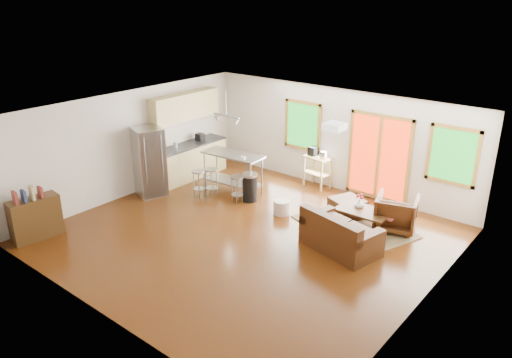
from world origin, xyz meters
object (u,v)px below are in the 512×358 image
Objects in this scene: island at (233,166)px; kitchen_cart at (317,161)px; rug at (354,226)px; loveseat at (339,235)px; refrigerator at (150,162)px; armchair at (396,211)px; ottoman at (347,208)px; coffee_table at (363,213)px.

island is 2.18m from kitchen_cart.
kitchen_cart reaches higher than rug.
loveseat is 1.59× the size of kitchen_cart.
island is at bearing 64.01° from refrigerator.
kitchen_cart is (-2.65, 1.00, 0.29)m from armchair.
loveseat is 3.37m from kitchen_cart.
refrigerator is 4.23m from kitchen_cart.
island is 1.55× the size of kitchen_cart.
island is (1.48, 1.42, -0.17)m from refrigerator.
rug is at bearing -37.15° from kitchen_cart.
ottoman is (-0.63, 1.43, -0.10)m from loveseat.
kitchen_cart reaches higher than island.
refrigerator is 1.64× the size of kitchen_cart.
kitchen_cart is at bearing 47.39° from island.
ottoman is at bearing -10.80° from armchair.
armchair is at bearing 32.00° from rug.
armchair reaches higher than ottoman.
coffee_table is 0.69× the size of island.
armchair is at bearing 8.34° from island.
rug is at bearing 38.07° from refrigerator.
kitchen_cart is (1.48, 1.60, 0.02)m from island.
refrigerator is at bearing -136.21° from island.
rug is 2.18× the size of kitchen_cart.
armchair is at bearing 37.98° from coffee_table.
armchair is at bearing 85.33° from loveseat.
refrigerator reaches higher than kitchen_cart.
loveseat is 1.95× the size of armchair.
loveseat is 2.54× the size of ottoman.
ottoman is 1.96m from kitchen_cart.
ottoman is (-0.38, 0.34, 0.21)m from rug.
kitchen_cart is (-1.54, 1.11, 0.50)m from ottoman.
armchair reaches higher than coffee_table.
kitchen_cart is at bearing 65.86° from refrigerator.
refrigerator reaches higher than loveseat.
loveseat is 1.62m from armchair.
ottoman is (-0.56, 0.31, -0.16)m from coffee_table.
ottoman is (-1.11, -0.11, -0.21)m from armchair.
rug is 1.37× the size of loveseat.
ottoman is at bearing -35.86° from kitchen_cart.
loveseat is at bearing -77.19° from rug.
kitchen_cart is at bearing 142.85° from rug.
rug is 3.47m from island.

